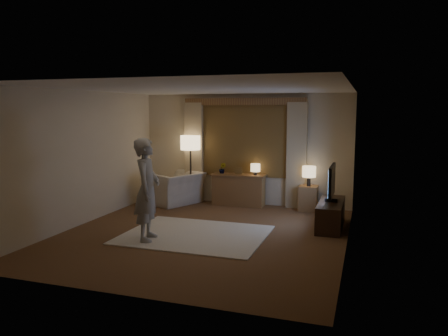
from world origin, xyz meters
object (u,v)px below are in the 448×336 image
at_px(sideboard, 239,191).
at_px(armchair, 175,188).
at_px(side_table, 308,198).
at_px(tv_stand, 331,214).
at_px(person, 147,189).

relative_size(sideboard, armchair, 1.03).
relative_size(side_table, tv_stand, 0.40).
bearing_deg(sideboard, side_table, -1.76).
distance_m(sideboard, tv_stand, 2.57).
xyz_separation_m(sideboard, armchair, (-1.50, -0.31, 0.03)).
height_order(side_table, person, person).
bearing_deg(side_table, tv_stand, -64.79).
xyz_separation_m(sideboard, tv_stand, (2.22, -1.30, -0.10)).
bearing_deg(armchair, person, 40.66).
distance_m(armchair, tv_stand, 3.85).
bearing_deg(person, sideboard, -25.68).
relative_size(armchair, side_table, 2.07).
xyz_separation_m(side_table, person, (-2.32, -3.10, 0.61)).
bearing_deg(person, tv_stand, -70.83).
bearing_deg(side_table, sideboard, 178.24).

